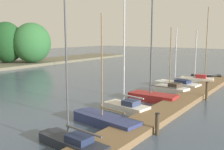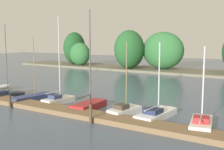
% 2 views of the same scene
% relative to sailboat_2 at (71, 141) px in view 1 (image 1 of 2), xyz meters
% --- Properties ---
extents(dock_pier, '(29.42, 1.80, 0.35)m').
position_rel_sailboat_2_xyz_m(dock_pier, '(7.51, -1.21, -0.15)').
color(dock_pier, brown).
rests_on(dock_pier, ground).
extents(sailboat_2, '(1.26, 3.68, 6.95)m').
position_rel_sailboat_2_xyz_m(sailboat_2, '(0.00, 0.00, 0.00)').
color(sailboat_2, '#232833').
rests_on(sailboat_2, ground).
extents(sailboat_3, '(1.69, 4.30, 5.82)m').
position_rel_sailboat_2_xyz_m(sailboat_3, '(3.08, 0.61, -0.04)').
color(sailboat_3, navy).
rests_on(sailboat_3, ground).
extents(sailboat_4, '(1.49, 3.18, 7.49)m').
position_rel_sailboat_2_xyz_m(sailboat_4, '(5.79, 0.97, 0.06)').
color(sailboat_4, silver).
rests_on(sailboat_4, ground).
extents(sailboat_5, '(1.49, 3.64, 7.85)m').
position_rel_sailboat_2_xyz_m(sailboat_5, '(9.19, 0.89, 0.08)').
color(sailboat_5, maroon).
rests_on(sailboat_5, ground).
extents(sailboat_6, '(1.70, 3.11, 5.35)m').
position_rel_sailboat_2_xyz_m(sailboat_6, '(12.50, 0.80, 0.01)').
color(sailboat_6, white).
rests_on(sailboat_6, ground).
extents(sailboat_7, '(1.80, 4.31, 5.36)m').
position_rel_sailboat_2_xyz_m(sailboat_7, '(14.87, 1.22, -0.01)').
color(sailboat_7, white).
rests_on(sailboat_7, ground).
extents(sailboat_8, '(1.77, 3.60, 5.13)m').
position_rel_sailboat_2_xyz_m(sailboat_8, '(18.16, 0.49, 0.04)').
color(sailboat_8, silver).
rests_on(sailboat_8, ground).
extents(sailboat_9, '(1.54, 3.16, 7.67)m').
position_rel_sailboat_2_xyz_m(sailboat_9, '(21.26, 0.42, 0.07)').
color(sailboat_9, '#232833').
rests_on(sailboat_9, ground).
extents(mooring_piling_1, '(0.23, 0.23, 1.08)m').
position_rel_sailboat_2_xyz_m(mooring_piling_1, '(3.46, -2.30, 0.22)').
color(mooring_piling_1, '#3D3323').
rests_on(mooring_piling_1, ground).
extents(mooring_piling_2, '(0.22, 0.22, 1.37)m').
position_rel_sailboat_2_xyz_m(mooring_piling_2, '(11.65, -2.34, 0.36)').
color(mooring_piling_2, '#4C3D28').
rests_on(mooring_piling_2, ground).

